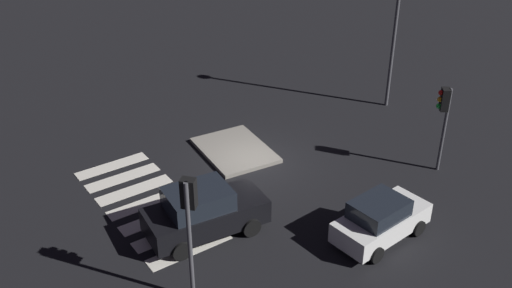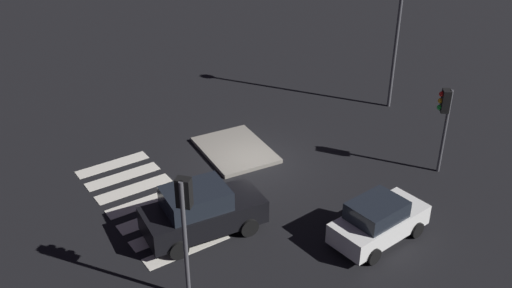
{
  "view_description": "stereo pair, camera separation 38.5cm",
  "coord_description": "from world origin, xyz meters",
  "px_view_note": "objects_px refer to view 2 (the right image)",
  "views": [
    {
      "loc": [
        18.17,
        -12.72,
        13.46
      ],
      "look_at": [
        0.0,
        0.0,
        1.0
      ],
      "focal_mm": 41.24,
      "sensor_mm": 36.0,
      "label": 1
    },
    {
      "loc": [
        18.39,
        -12.41,
        13.46
      ],
      "look_at": [
        0.0,
        0.0,
        1.0
      ],
      "focal_mm": 41.24,
      "sensor_mm": 36.0,
      "label": 2
    }
  ],
  "objects_px": {
    "car_white": "(379,221)",
    "traffic_light_north": "(445,111)",
    "traffic_island": "(235,150)",
    "car_black": "(202,211)",
    "street_lamp": "(401,3)",
    "traffic_light_east": "(185,210)"
  },
  "relations": [
    {
      "from": "car_black",
      "to": "street_lamp",
      "type": "distance_m",
      "value": 14.74
    },
    {
      "from": "traffic_light_north",
      "to": "traffic_light_east",
      "type": "relative_size",
      "value": 0.87
    },
    {
      "from": "street_lamp",
      "to": "traffic_island",
      "type": "bearing_deg",
      "value": -92.72
    },
    {
      "from": "traffic_island",
      "to": "traffic_light_north",
      "type": "relative_size",
      "value": 1.06
    },
    {
      "from": "traffic_island",
      "to": "street_lamp",
      "type": "distance_m",
      "value": 10.78
    },
    {
      "from": "car_white",
      "to": "traffic_island",
      "type": "bearing_deg",
      "value": 91.34
    },
    {
      "from": "car_white",
      "to": "traffic_light_east",
      "type": "relative_size",
      "value": 0.9
    },
    {
      "from": "traffic_island",
      "to": "car_white",
      "type": "relative_size",
      "value": 1.03
    },
    {
      "from": "car_white",
      "to": "street_lamp",
      "type": "height_order",
      "value": "street_lamp"
    },
    {
      "from": "traffic_island",
      "to": "car_black",
      "type": "relative_size",
      "value": 0.88
    },
    {
      "from": "car_white",
      "to": "street_lamp",
      "type": "distance_m",
      "value": 12.39
    },
    {
      "from": "car_black",
      "to": "traffic_light_north",
      "type": "xyz_separation_m",
      "value": [
        1.86,
        10.41,
        1.94
      ]
    },
    {
      "from": "traffic_light_east",
      "to": "traffic_light_north",
      "type": "bearing_deg",
      "value": -38.1
    },
    {
      "from": "car_black",
      "to": "traffic_light_east",
      "type": "xyz_separation_m",
      "value": [
        2.57,
        -1.91,
        2.36
      ]
    },
    {
      "from": "car_black",
      "to": "traffic_light_east",
      "type": "height_order",
      "value": "traffic_light_east"
    },
    {
      "from": "traffic_island",
      "to": "street_lamp",
      "type": "bearing_deg",
      "value": 87.28
    },
    {
      "from": "traffic_light_east",
      "to": "car_white",
      "type": "bearing_deg",
      "value": -51.97
    },
    {
      "from": "car_white",
      "to": "traffic_light_north",
      "type": "height_order",
      "value": "traffic_light_north"
    },
    {
      "from": "traffic_light_north",
      "to": "traffic_light_east",
      "type": "xyz_separation_m",
      "value": [
        0.71,
        -12.32,
        0.42
      ]
    },
    {
      "from": "traffic_island",
      "to": "traffic_light_east",
      "type": "xyz_separation_m",
      "value": [
        6.93,
        -6.06,
        3.23
      ]
    },
    {
      "from": "car_white",
      "to": "traffic_light_east",
      "type": "xyz_separation_m",
      "value": [
        -1.3,
        -6.94,
        2.5
      ]
    },
    {
      "from": "traffic_island",
      "to": "car_black",
      "type": "xyz_separation_m",
      "value": [
        4.35,
        -4.16,
        0.86
      ]
    }
  ]
}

